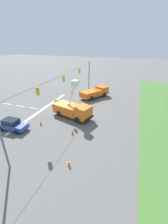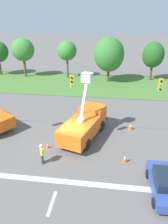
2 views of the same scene
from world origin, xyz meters
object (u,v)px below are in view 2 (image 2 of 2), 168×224
Objects in this scene: tree_east at (109,55)px; sedan_blue at (165,183)px; traffic_cone_mid_right at (125,158)px; tree_west at (23,50)px; traffic_cone_lane_edge_b at (48,146)px; utility_truck_bucket_lift at (84,123)px; traffic_cone_lane_edge_a at (131,126)px; tree_centre at (67,51)px; road_worker at (42,153)px; tree_far_east at (153,55)px.

sedan_blue is (4.57, -24.61, -3.82)m from tree_east.
tree_east is 9.93× the size of traffic_cone_mid_right.
traffic_cone_lane_edge_b is (10.46, -21.75, -4.59)m from tree_west.
utility_truck_bucket_lift is at bearing 136.25° from traffic_cone_mid_right.
traffic_cone_lane_edge_a is at bearing 82.14° from traffic_cone_mid_right.
tree_centre is 7.40m from tree_east.
road_worker is (-4.45, -22.66, -3.60)m from tree_east.
traffic_cone_lane_edge_a is (-4.44, -18.23, -3.96)m from tree_far_east.
tree_west is at bearing -178.07° from tree_centre.
sedan_blue is at bearing -65.57° from tree_centre.
tree_west is 3.88× the size of road_worker.
traffic_cone_lane_edge_a is at bearing -103.68° from tree_far_east.
tree_far_east is 0.93× the size of utility_truck_bucket_lift.
tree_east is 18.42m from utility_truck_bucket_lift.
traffic_cone_mid_right reaches higher than traffic_cone_lane_edge_b.
tree_east is 22.19m from traffic_cone_mid_right.
tree_centre is 14.58m from tree_far_east.
utility_truck_bucket_lift reaches higher than traffic_cone_mid_right.
tree_far_east reaches higher than tree_centre.
tree_west is 25.39m from traffic_cone_lane_edge_a.
traffic_cone_lane_edge_b is at bearing -102.65° from tree_east.
traffic_cone_mid_right is at bearing -67.92° from tree_centre.
sedan_blue is 5.83× the size of traffic_cone_mid_right.
tree_east is 9.06× the size of traffic_cone_lane_edge_a.
tree_east reaches higher than tree_west.
tree_east is at bearing 95.56° from traffic_cone_mid_right.
traffic_cone_lane_edge_b is at bearing 156.32° from sedan_blue.
tree_west is 24.56m from traffic_cone_lane_edge_b.
traffic_cone_mid_right is (17.19, -22.84, -4.50)m from tree_west.
tree_centre is (7.81, 0.26, -0.07)m from tree_west.
tree_west is at bearing 126.96° from traffic_cone_mid_right.
road_worker is at bearing -171.46° from traffic_cone_mid_right.
tree_east reaches higher than sedan_blue.
tree_west reaches higher than tree_far_east.
tree_far_east is 27.51m from road_worker.
road_worker is at bearing -101.11° from tree_east.
traffic_cone_lane_edge_a is (4.53, 1.81, -0.97)m from utility_truck_bucket_lift.
tree_east is (15.08, -1.17, -0.26)m from tree_west.
traffic_cone_lane_edge_a is at bearing 101.53° from sedan_blue.
tree_far_east is (14.56, 0.55, -0.43)m from tree_centre.
tree_centre is 0.88× the size of tree_east.
traffic_cone_lane_edge_b is (-9.19, 4.03, -0.51)m from sedan_blue.
tree_west is at bearing 135.85° from traffic_cone_lane_edge_a.
tree_east is at bearing 84.73° from utility_truck_bucket_lift.
tree_east is 1.70× the size of sedan_blue.
traffic_cone_lane_edge_b is (-4.62, -20.58, -4.33)m from tree_east.
tree_east is at bearing -11.14° from tree_centre.
sedan_blue is (19.64, -25.78, -4.08)m from tree_west.
tree_east reaches higher than tree_far_east.
traffic_cone_mid_right is 1.26× the size of traffic_cone_lane_edge_b.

